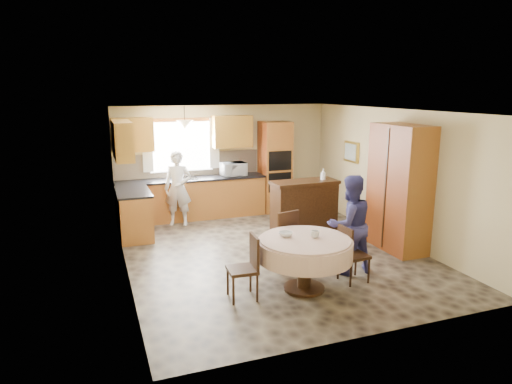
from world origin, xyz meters
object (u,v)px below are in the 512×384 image
Objects in this scene: chair_left at (247,264)px; sideboard at (304,207)px; oven_tower at (275,167)px; chair_right at (350,251)px; person_dining at (350,225)px; dining_table at (305,250)px; person_sink at (178,188)px; cupboard at (400,188)px; chair_back at (284,236)px.

sideboard is at bearing 143.76° from chair_left.
oven_tower is 2.42× the size of chair_right.
sideboard is at bearing -100.04° from person_dining.
dining_table is 0.87m from chair_left.
person_dining is at bearing -38.90° from person_sink.
cupboard reaches higher than person_dining.
oven_tower reaches higher than person_dining.
chair_right is at bearing -43.19° from person_sink.
chair_right is at bearing -147.68° from cupboard.
chair_right is (0.76, 0.01, -0.12)m from dining_table.
person_sink is at bearing -173.26° from chair_left.
person_dining is (-0.35, -3.92, -0.27)m from oven_tower.
oven_tower is at bearing 108.26° from cupboard.
oven_tower is 4.47m from dining_table.
person_sink is (-1.15, 2.99, 0.26)m from chair_back.
person_sink is at bearing 21.54° from chair_right.
dining_table is at bearing -53.03° from person_sink.
chair_left is at bearing -116.90° from oven_tower.
chair_back is at bearing -126.87° from sideboard.
chair_right is 0.55× the size of person_sink.
dining_table is at bearing -106.78° from oven_tower.
cupboard reaches higher than person_sink.
person_sink is (-3.45, 2.85, -0.33)m from cupboard.
person_dining reaches higher than chair_back.
chair_right is 0.56× the size of person_dining.
dining_table is at bearing -156.61° from cupboard.
chair_back is at bearing 34.75° from chair_right.
chair_back is (0.92, 0.85, 0.04)m from chair_left.
chair_left is (-2.15, -4.23, -0.56)m from oven_tower.
sideboard is 3.31m from chair_left.
chair_right is 0.49m from person_dining.
oven_tower is at bearing 30.47° from person_sink.
cupboard is at bearing 23.39° from dining_table.
chair_back reaches higher than dining_table.
cupboard is 1.41× the size of person_sink.
chair_right is at bearing -97.06° from oven_tower.
oven_tower is at bearing -123.40° from chair_back.
dining_table is at bearing -117.74° from sideboard.
chair_left is 3.86m from person_sink.
cupboard reaches higher than sideboard.
chair_back is 3.22m from person_sink.
cupboard is 1.43× the size of person_dining.
person_dining is at bearing 135.19° from chair_back.
chair_back reaches higher than chair_left.
sideboard is 1.01× the size of dining_table.
dining_table is 1.01m from person_dining.
cupboard is at bearing -71.74° from oven_tower.
sideboard is at bearing -7.56° from person_sink.
chair_back is (0.06, 0.88, -0.07)m from dining_table.
person_sink is at bearing 105.80° from dining_table.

